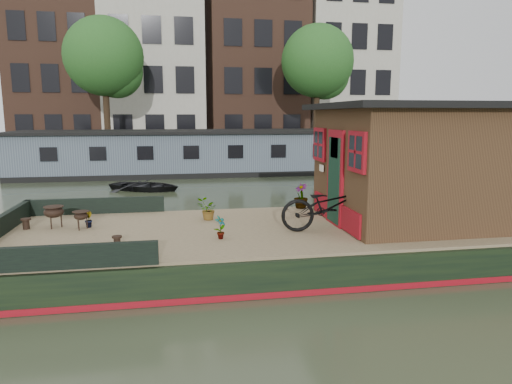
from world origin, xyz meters
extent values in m
plane|color=#343D26|center=(0.00, 0.00, 0.00)|extent=(120.00, 120.00, 0.00)
cube|color=black|center=(0.00, 0.00, 0.30)|extent=(12.00, 4.00, 0.60)
cube|color=maroon|center=(0.00, 0.00, 0.06)|extent=(12.02, 4.02, 0.10)
cube|color=#98835E|center=(0.00, 0.00, 0.62)|extent=(11.80, 3.80, 0.05)
cube|color=black|center=(-4.50, 1.92, 0.82)|extent=(3.00, 0.12, 0.35)
cube|color=black|center=(-4.50, -1.92, 0.82)|extent=(3.00, 0.12, 0.35)
cube|color=#311F13|center=(2.20, 0.00, 1.80)|extent=(3.50, 3.00, 2.30)
cube|color=black|center=(2.20, 0.00, 3.01)|extent=(4.00, 3.50, 0.12)
cube|color=maroon|center=(0.42, 0.00, 1.60)|extent=(0.06, 0.80, 1.90)
cube|color=black|center=(0.40, 0.00, 1.55)|extent=(0.04, 0.64, 1.70)
cube|color=maroon|center=(0.42, -1.05, 2.20)|extent=(0.06, 0.72, 0.72)
cube|color=maroon|center=(0.42, 1.05, 2.20)|extent=(0.06, 0.72, 0.72)
imported|color=black|center=(0.14, -0.48, 1.13)|extent=(1.89, 0.78, 0.97)
imported|color=#97562B|center=(-1.96, -0.71, 0.86)|extent=(0.27, 0.26, 0.42)
imported|color=brown|center=(-4.44, 0.61, 0.81)|extent=(0.21, 0.22, 0.31)
imported|color=#A4602F|center=(-2.08, 0.84, 0.88)|extent=(0.49, 0.46, 0.45)
imported|color=brown|center=(0.20, 1.70, 0.94)|extent=(0.44, 0.44, 0.59)
cylinder|color=black|center=(-5.60, 0.66, 0.76)|extent=(0.19, 0.19, 0.21)
cylinder|color=black|center=(-3.71, -0.91, 0.74)|extent=(0.17, 0.17, 0.19)
imported|color=black|center=(-3.86, 9.17, 0.29)|extent=(3.40, 3.06, 0.58)
cube|color=slate|center=(0.00, 14.00, 1.00)|extent=(20.00, 4.00, 2.00)
cube|color=black|center=(0.00, 14.00, 2.05)|extent=(20.40, 4.40, 0.12)
cube|color=black|center=(0.00, 14.00, 0.12)|extent=(20.00, 4.05, 0.24)
cube|color=#47443F|center=(0.00, 20.50, 0.45)|extent=(60.00, 6.00, 0.90)
cube|color=brown|center=(-10.50, 27.50, 7.50)|extent=(6.00, 8.00, 15.00)
cube|color=#B7B2A3|center=(-4.00, 27.50, 8.25)|extent=(7.00, 8.00, 16.50)
cube|color=brown|center=(3.50, 27.50, 7.75)|extent=(7.00, 8.00, 15.50)
cube|color=#B7B2A3|center=(10.50, 27.50, 8.00)|extent=(6.50, 8.00, 16.00)
cylinder|color=#332316|center=(-6.50, 19.00, 2.90)|extent=(0.36, 0.36, 4.00)
sphere|color=#1C4B19|center=(-6.50, 19.00, 6.10)|extent=(4.40, 4.40, 4.40)
sphere|color=#1C4B19|center=(-5.90, 19.30, 5.30)|extent=(3.00, 3.00, 3.00)
cylinder|color=#332316|center=(6.00, 19.00, 2.90)|extent=(0.36, 0.36, 4.00)
sphere|color=#1C4B19|center=(6.00, 19.00, 6.10)|extent=(4.40, 4.40, 4.40)
sphere|color=#1C4B19|center=(6.60, 19.30, 5.30)|extent=(3.00, 3.00, 3.00)
camera|label=1|loc=(-2.72, -8.59, 2.83)|focal=32.00mm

